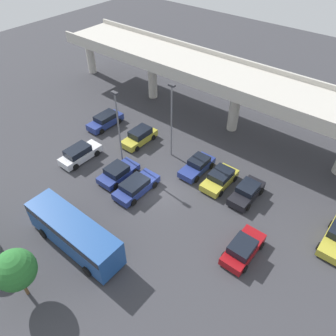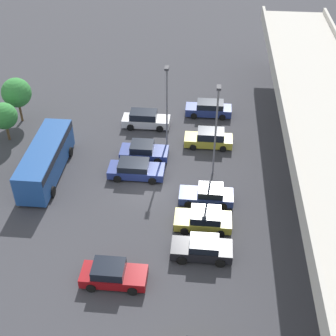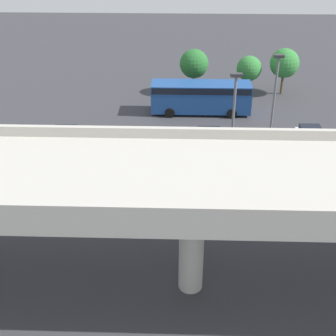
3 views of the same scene
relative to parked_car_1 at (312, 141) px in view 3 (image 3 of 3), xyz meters
The scene contains 16 objects.
ground_plane 9.90m from the parked_car_1, ahead, with size 109.96×109.96×0.00m, color #38383D.
highway_overpass 19.12m from the parked_car_1, 57.94° to the left, with size 52.55×7.34×7.32m.
parked_car_1 is the anchor object (origin of this frame).
parked_car_2 7.06m from the parked_car_1, 66.34° to the left, with size 2.07×4.53×1.65m.
parked_car_3 5.36m from the parked_car_1, ahead, with size 2.26×4.38×1.49m.
parked_car_4 8.15m from the parked_car_1, ahead, with size 2.25×4.85×1.45m.
parked_car_5 12.77m from the parked_car_1, 30.61° to the left, with size 2.08×4.38×1.48m.
parked_car_6 15.24m from the parked_car_1, 24.44° to the left, with size 2.24×4.36×1.49m.
parked_car_7 18.01m from the parked_car_1, 20.44° to the left, with size 2.08×4.35×1.51m.
parked_car_8 19.77m from the parked_car_1, ahead, with size 2.15×4.45×1.56m.
shuttle_bus 11.46m from the parked_car_1, 41.05° to the right, with size 9.17×2.82×2.89m.
lamp_post_near_aisle 6.22m from the parked_car_1, 33.14° to the left, with size 0.70×0.35×8.43m.
lamp_post_mid_lot 10.80m from the parked_car_1, 43.94° to the left, with size 0.70×0.35×8.52m.
tree_front_left 13.05m from the parked_car_1, 89.52° to the right, with size 2.94×2.94×4.72m.
tree_front_centre 13.52m from the parked_car_1, 74.42° to the right, with size 2.54×2.54×3.91m.
tree_front_right 15.78m from the parked_car_1, 53.84° to the right, with size 2.91×2.91×4.62m.
Camera 3 is at (0.56, 32.27, 17.17)m, focal length 50.00 mm.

